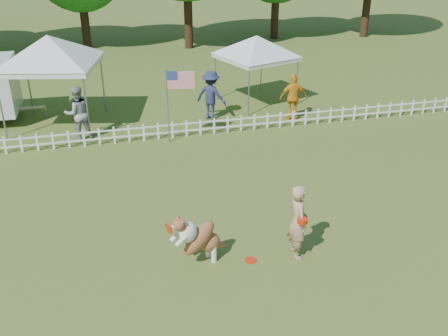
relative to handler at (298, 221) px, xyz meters
The scene contains 11 objects.
ground 1.72m from the handler, 157.30° to the left, with size 120.00×120.00×0.00m, color #3A521A.
picket_fence 7.71m from the handler, 100.17° to the left, with size 22.00×0.08×0.60m, color white, non-canonical shape.
handler is the anchor object (origin of this frame).
dog 2.18m from the handler, behind, with size 1.31×0.44×1.35m, color brown, non-canonical shape.
frisbee_on_turf 1.37m from the handler, behind, with size 0.26×0.26×0.02m, color red.
canopy_tent_left 11.37m from the handler, 119.01° to the left, with size 3.14×3.14×3.24m, color silver, non-canonical shape.
canopy_tent_right 10.89m from the handler, 77.34° to the left, with size 2.63×2.63×2.72m, color silver, non-canonical shape.
flag_pole 7.43m from the handler, 103.83° to the left, with size 0.98×0.10×2.54m, color gray, non-canonical shape.
spectator_a 9.56m from the handler, 119.69° to the left, with size 0.92×0.72×1.89m, color gray.
spectator_b 9.14m from the handler, 89.05° to the left, with size 1.21×0.69×1.87m, color #23284B.
spectator_c 8.84m from the handler, 69.21° to the left, with size 1.03×0.43×1.77m, color orange.
Camera 1 is at (-2.52, -9.19, 6.72)m, focal length 40.00 mm.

